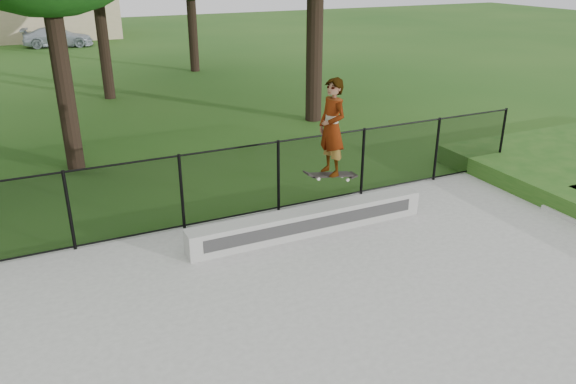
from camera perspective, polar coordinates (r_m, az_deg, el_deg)
name	(u,v)px	position (r m, az deg, el deg)	size (l,w,h in m)	color
grind_ledge	(309,221)	(10.59, 2.18, -2.97)	(4.74, 0.40, 0.47)	#A2A29D
car_c	(58,37)	(37.05, -22.34, 14.35)	(1.58, 3.58, 1.13)	#A7B2BD
skater_airborne	(332,129)	(9.81, 4.49, 6.39)	(0.84, 0.66, 1.86)	black
chainlink_fence	(182,192)	(10.73, -10.75, 0.01)	(16.06, 0.06, 1.50)	black
distant_building	(16,4)	(41.85, -25.91, 16.80)	(12.40, 6.40, 4.30)	#CBB08E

